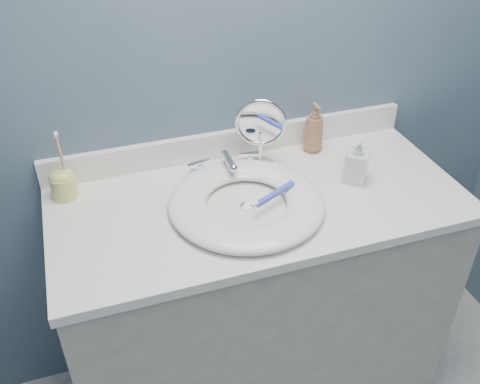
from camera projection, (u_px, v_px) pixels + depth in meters
name	position (u px, v px, depth m)	size (l,w,h in m)	color
back_wall	(230.00, 61.00, 1.60)	(2.20, 0.02, 2.40)	#4A5A6F
vanity_cabinet	(256.00, 305.00, 1.84)	(1.20, 0.55, 0.85)	#BAB4AA
countertop	(259.00, 203.00, 1.58)	(1.22, 0.57, 0.03)	white
backsplash	(232.00, 143.00, 1.75)	(1.22, 0.02, 0.09)	white
basin	(247.00, 202.00, 1.53)	(0.45, 0.45, 0.04)	white
drain	(247.00, 207.00, 1.54)	(0.04, 0.04, 0.01)	silver
faucet	(226.00, 165.00, 1.68)	(0.25, 0.13, 0.07)	silver
makeup_mirror	(261.00, 131.00, 1.65)	(0.15, 0.09, 0.24)	silver
soap_bottle_amber	(314.00, 128.00, 1.75)	(0.07, 0.07, 0.17)	#986144
soap_bottle_clear	(357.00, 160.00, 1.61)	(0.07, 0.07, 0.15)	silver
toothbrush_holder	(63.00, 183.00, 1.56)	(0.07, 0.07, 0.22)	#D8DD6E
toothbrush_lying	(273.00, 195.00, 1.52)	(0.16, 0.09, 0.02)	blue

